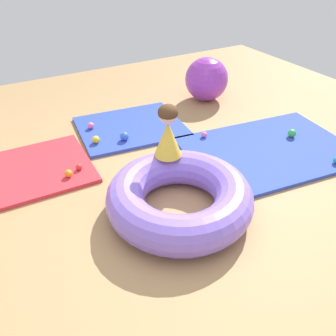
# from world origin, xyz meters

# --- Properties ---
(ground_plane) EXTENTS (8.00, 8.00, 0.00)m
(ground_plane) POSITION_xyz_m (0.00, 0.00, 0.00)
(ground_plane) COLOR tan
(gym_mat_near_right) EXTENTS (1.35, 1.16, 0.04)m
(gym_mat_near_right) POSITION_xyz_m (0.32, 1.65, 0.02)
(gym_mat_near_right) COLOR #2D47B7
(gym_mat_near_right) RESTS_ON ground
(gym_mat_center_rear) EXTENTS (1.21, 1.04, 0.04)m
(gym_mat_center_rear) POSITION_xyz_m (-0.97, 1.28, 0.02)
(gym_mat_center_rear) COLOR red
(gym_mat_center_rear) RESTS_ON ground
(gym_mat_far_right) EXTENTS (1.94, 1.49, 0.04)m
(gym_mat_far_right) POSITION_xyz_m (1.43, 0.39, 0.02)
(gym_mat_far_right) COLOR #2D47B7
(gym_mat_far_right) RESTS_ON ground
(inflatable_cushion) EXTENTS (1.26, 1.26, 0.33)m
(inflatable_cushion) POSITION_xyz_m (0.04, 0.01, 0.16)
(inflatable_cushion) COLOR #8466E0
(inflatable_cushion) RESTS_ON ground
(child_in_yellow) EXTENTS (0.29, 0.29, 0.50)m
(child_in_yellow) POSITION_xyz_m (0.16, 0.43, 0.57)
(child_in_yellow) COLOR yellow
(child_in_yellow) RESTS_ON inflatable_cushion
(play_ball_pink) EXTENTS (0.07, 0.07, 0.07)m
(play_ball_pink) POSITION_xyz_m (0.95, 0.96, 0.07)
(play_ball_pink) COLOR pink
(play_ball_pink) RESTS_ON gym_mat_far_right
(play_ball_red) EXTENTS (0.07, 0.07, 0.07)m
(play_ball_red) POSITION_xyz_m (-0.53, 1.02, 0.07)
(play_ball_red) COLOR red
(play_ball_red) RESTS_ON gym_mat_center_rear
(play_ball_green) EXTENTS (0.09, 0.09, 0.09)m
(play_ball_green) POSITION_xyz_m (1.84, 0.46, 0.09)
(play_ball_green) COLOR green
(play_ball_green) RESTS_ON gym_mat_far_right
(play_ball_blue) EXTENTS (0.10, 0.10, 0.10)m
(play_ball_blue) POSITION_xyz_m (0.11, 1.35, 0.09)
(play_ball_blue) COLOR blue
(play_ball_blue) RESTS_ON gym_mat_near_right
(play_ball_yellow) EXTENTS (0.09, 0.09, 0.09)m
(play_ball_yellow) POSITION_xyz_m (-0.20, 1.45, 0.08)
(play_ball_yellow) COLOR yellow
(play_ball_yellow) RESTS_ON gym_mat_near_right
(play_ball_orange) EXTENTS (0.08, 0.08, 0.08)m
(play_ball_orange) POSITION_xyz_m (-0.66, 0.95, 0.08)
(play_ball_orange) COLOR orange
(play_ball_orange) RESTS_ON gym_mat_center_rear
(play_ball_pink_second) EXTENTS (0.08, 0.08, 0.08)m
(play_ball_pink_second) POSITION_xyz_m (-0.13, 1.82, 0.08)
(play_ball_pink_second) COLOR pink
(play_ball_pink_second) RESTS_ON gym_mat_near_right
(exercise_ball_large) EXTENTS (0.61, 0.61, 0.61)m
(exercise_ball_large) POSITION_xyz_m (1.65, 1.95, 0.30)
(exercise_ball_large) COLOR purple
(exercise_ball_large) RESTS_ON ground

